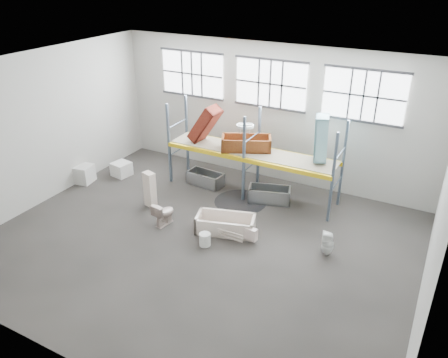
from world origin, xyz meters
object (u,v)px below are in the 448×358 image
Objects in this scene: bucket at (205,239)px; carton_near at (82,173)px; steel_tub_left at (205,179)px; bathtub_beige at (225,224)px; rust_tub_flat at (246,143)px; toilet_white at (328,244)px; cistern_tall at (150,189)px; toilet_beige at (164,213)px; blue_tub_upright at (321,138)px; steel_tub_right at (269,194)px.

carton_near is at bearing 166.95° from bucket.
bathtub_beige is at bearing -48.93° from steel_tub_left.
steel_tub_left is 1.73× the size of carton_near.
rust_tub_flat is 4.02m from bucket.
toilet_white is at bearing -33.14° from rust_tub_flat.
bucket is (2.78, -1.14, -0.42)m from cistern_tall.
cistern_tall reaches higher than toilet_beige.
steel_tub_left is at bearing -169.47° from rust_tub_flat.
rust_tub_flat reaches higher than bathtub_beige.
carton_near reaches higher than steel_tub_left.
cistern_tall is 0.73× the size of rust_tub_flat.
toilet_white is 3.53m from blue_tub_upright.
steel_tub_right is at bearing -120.30° from toilet_beige.
blue_tub_upright reaches higher than toilet_white.
blue_tub_upright reaches higher than steel_tub_left.
toilet_beige is 0.54× the size of steel_tub_right.
cistern_tall is 6.05m from toilet_white.
steel_tub_right is (2.34, 2.91, -0.13)m from toilet_beige.
toilet_white is at bearing -65.57° from blue_tub_upright.
carton_near is at bearing -4.42° from toilet_beige.
blue_tub_upright is at bearing 61.74° from bucket.
steel_tub_left is (-2.13, 2.44, -0.02)m from bathtub_beige.
toilet_beige reaches higher than steel_tub_right.
toilet_beige is at bearing -97.29° from toilet_white.
cistern_tall is 0.84× the size of blue_tub_upright.
steel_tub_right reaches higher than bucket.
blue_tub_upright reaches higher than bucket.
steel_tub_left is at bearing 86.23° from cistern_tall.
blue_tub_upright is (2.52, 0.20, 0.57)m from rust_tub_flat.
steel_tub_left is 0.91× the size of blue_tub_upright.
carton_near is (-6.13, 1.42, 0.14)m from bucket.
carton_near reaches higher than steel_tub_right.
rust_tub_flat is at bearing 162.47° from steel_tub_right.
cistern_tall is 3.63m from rust_tub_flat.
carton_near is at bearing -164.40° from steel_tub_right.
blue_tub_upright is at bearing 16.49° from carton_near.
steel_tub_right is 0.84× the size of rust_tub_flat.
steel_tub_right is at bearing 15.60° from carton_near.
toilet_beige is 5.05m from toilet_white.
carton_near is (-8.20, -2.43, -2.07)m from blue_tub_upright.
blue_tub_upright is (4.85, 2.71, 1.78)m from cistern_tall.
rust_tub_flat is at bearing 97.09° from bucket.
blue_tub_upright is at bearing -172.21° from toilet_white.
steel_tub_right is 2.64m from blue_tub_upright.
steel_tub_right is at bearing -144.97° from toilet_white.
rust_tub_flat is 1.16× the size of blue_tub_upright.
cistern_tall is at bearing -26.32° from toilet_beige.
carton_near reaches higher than bathtub_beige.
bucket is at bearing -5.59° from cistern_tall.
steel_tub_right is (-2.64, 2.09, -0.10)m from toilet_white.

